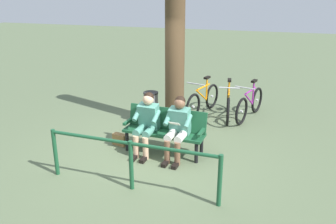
{
  "coord_description": "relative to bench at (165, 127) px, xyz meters",
  "views": [
    {
      "loc": [
        -2.02,
        5.89,
        3.17
      ],
      "look_at": [
        -0.17,
        -0.5,
        0.75
      ],
      "focal_mm": 38.11,
      "sensor_mm": 36.0,
      "label": 1
    }
  ],
  "objects": [
    {
      "name": "person_companion",
      "position": [
        0.33,
        0.13,
        0.16
      ],
      "size": [
        0.52,
        0.79,
        1.2
      ],
      "rotation": [
        0.0,
        0.0,
        -0.09
      ],
      "color": "#4C8C7A",
      "rests_on": "ground"
    },
    {
      "name": "ground_plane",
      "position": [
        0.17,
        0.28,
        -0.51
      ],
      "size": [
        40.0,
        40.0,
        0.0
      ],
      "primitive_type": "plane",
      "color": "#566647"
    },
    {
      "name": "railing_fence",
      "position": [
        0.13,
        1.49,
        0.08
      ],
      "size": [
        2.93,
        0.21,
        0.85
      ],
      "rotation": [
        0.0,
        0.0,
        -0.05
      ],
      "color": "#194C2D",
      "rests_on": "ground"
    },
    {
      "name": "person_reading",
      "position": [
        -0.31,
        0.19,
        0.16
      ],
      "size": [
        0.52,
        0.79,
        1.2
      ],
      "rotation": [
        0.0,
        0.0,
        -0.09
      ],
      "color": "#4C8C7A",
      "rests_on": "ground"
    },
    {
      "name": "bicycle_blue",
      "position": [
        -1.47,
        -2.34,
        -0.15
      ],
      "size": [
        0.63,
        1.62,
        0.94
      ],
      "rotation": [
        0.0,
        0.0,
        1.27
      ],
      "color": "black",
      "rests_on": "ground"
    },
    {
      "name": "bench",
      "position": [
        0.0,
        0.0,
        0.0
      ],
      "size": [
        1.64,
        0.62,
        0.87
      ],
      "rotation": [
        0.0,
        0.0,
        -0.09
      ],
      "color": "#194C2D",
      "rests_on": "ground"
    },
    {
      "name": "litter_bin",
      "position": [
        0.75,
        -1.34,
        -0.12
      ],
      "size": [
        0.35,
        0.35,
        0.77
      ],
      "color": "slate",
      "rests_on": "ground"
    },
    {
      "name": "tree_trunk",
      "position": [
        0.17,
        -1.31,
        1.53
      ],
      "size": [
        0.43,
        0.43,
        4.08
      ],
      "primitive_type": "cylinder",
      "color": "#4C3823",
      "rests_on": "ground"
    },
    {
      "name": "bicycle_black",
      "position": [
        -0.95,
        -2.25,
        -0.15
      ],
      "size": [
        0.48,
        1.68,
        0.94
      ],
      "rotation": [
        0.0,
        0.0,
        1.69
      ],
      "color": "black",
      "rests_on": "ground"
    },
    {
      "name": "bicycle_orange",
      "position": [
        -0.3,
        -2.35,
        -0.15
      ],
      "size": [
        0.63,
        1.62,
        0.94
      ],
      "rotation": [
        0.0,
        0.0,
        1.27
      ],
      "color": "black",
      "rests_on": "ground"
    },
    {
      "name": "handbag",
      "position": [
        0.98,
        -0.01,
        -0.39
      ],
      "size": [
        0.33,
        0.21,
        0.24
      ],
      "primitive_type": "cube",
      "rotation": [
        0.0,
        0.0,
        -0.25
      ],
      "color": "olive",
      "rests_on": "ground"
    }
  ]
}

